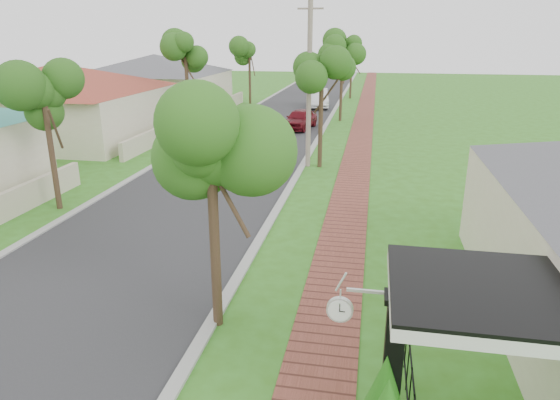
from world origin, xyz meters
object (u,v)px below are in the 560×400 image
Objects in this scene: parked_car_red at (300,119)px; utility_pole at (309,86)px; porch_post at (392,371)px; parked_car_white at (318,98)px; station_clock at (342,308)px; near_tree at (211,153)px.

utility_pole is at bearing -69.31° from parked_car_red.
utility_pole reaches higher than porch_post.
parked_car_red is 0.82× the size of parked_car_white.
station_clock is (4.68, -37.41, 1.15)m from parked_car_white.
parked_car_white is 0.97× the size of near_tree.
utility_pole is at bearing 99.50° from station_clock.
parked_car_white is 4.54× the size of station_clock.
porch_post is at bearing -24.81° from station_clock.
parked_car_red is at bearing 101.61° from porch_post.
parked_car_white is at bearing 99.91° from parked_car_red.
near_tree is 4.11m from station_clock.
utility_pole is (1.90, -20.76, 3.14)m from parked_car_white.
near_tree reaches higher than station_clock.
near_tree is at bearing -90.39° from utility_pole.
porch_post is 0.63× the size of parked_car_red.
parked_car_red is 0.80× the size of near_tree.
station_clock is (-0.87, 0.40, 0.83)m from porch_post.
parked_car_red is 10.79m from parked_car_white.
parked_car_red is at bearing 94.20° from near_tree.
utility_pole is 7.25× the size of station_clock.
parked_car_white is 37.72m from station_clock.
porch_post is 2.35× the size of station_clock.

